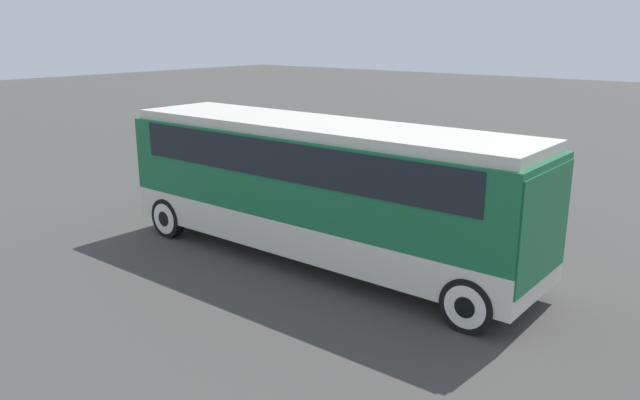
% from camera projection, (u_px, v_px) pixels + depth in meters
% --- Properties ---
extents(ground_plane, '(120.00, 120.00, 0.00)m').
position_uv_depth(ground_plane, '(320.00, 260.00, 14.51)').
color(ground_plane, '#423F3D').
extents(tour_bus, '(10.19, 2.57, 3.21)m').
position_uv_depth(tour_bus, '(323.00, 180.00, 13.94)').
color(tour_bus, silver).
rests_on(tour_bus, ground_plane).
extents(parked_car_near, '(4.31, 1.91, 1.41)m').
position_uv_depth(parked_car_near, '(322.00, 172.00, 20.31)').
color(parked_car_near, silver).
rests_on(parked_car_near, ground_plane).
extents(parked_car_mid, '(4.00, 1.91, 1.46)m').
position_uv_depth(parked_car_mid, '(355.00, 148.00, 24.29)').
color(parked_car_mid, black).
rests_on(parked_car_mid, ground_plane).
extents(parked_car_far, '(4.30, 1.89, 1.37)m').
position_uv_depth(parked_car_far, '(455.00, 187.00, 18.40)').
color(parked_car_far, '#7A6B5B').
rests_on(parked_car_far, ground_plane).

